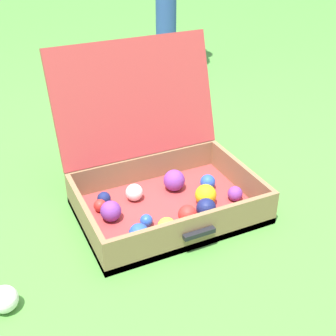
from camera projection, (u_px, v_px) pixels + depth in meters
name	position (u px, v px, depth m)	size (l,w,h in m)	color
ground_plane	(184.00, 207.00, 1.68)	(16.00, 16.00, 0.00)	#4C8C38
open_suitcase	(159.00, 175.00, 1.64)	(0.63, 0.60, 0.55)	#B23838
stray_ball_on_grass	(4.00, 299.00, 1.24)	(0.08, 0.08, 0.08)	white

